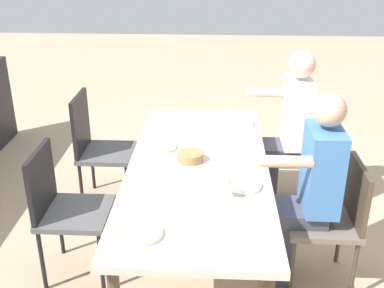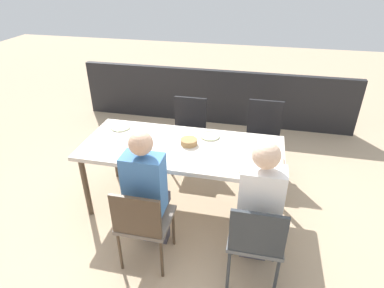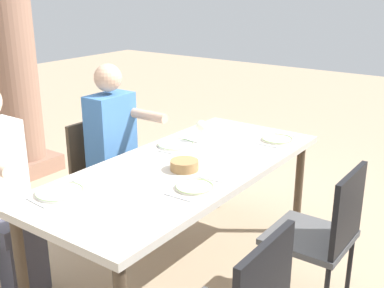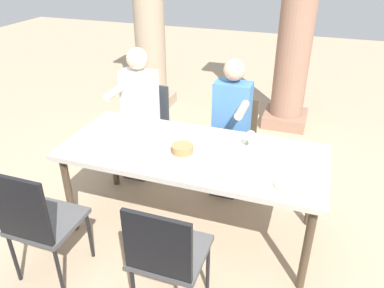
{
  "view_description": "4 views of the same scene",
  "coord_description": "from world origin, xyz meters",
  "px_view_note": "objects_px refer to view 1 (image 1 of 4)",
  "views": [
    {
      "loc": [
        2.72,
        0.1,
        2.14
      ],
      "look_at": [
        -0.01,
        -0.04,
        0.91
      ],
      "focal_mm": 44.52,
      "sensor_mm": 36.0,
      "label": 1
    },
    {
      "loc": [
        -0.72,
        2.79,
        2.44
      ],
      "look_at": [
        -0.13,
        0.09,
        0.85
      ],
      "focal_mm": 30.38,
      "sensor_mm": 36.0,
      "label": 2
    },
    {
      "loc": [
        -2.2,
        -1.66,
        1.83
      ],
      "look_at": [
        0.05,
        -0.03,
        0.89
      ],
      "focal_mm": 44.92,
      "sensor_mm": 36.0,
      "label": 3
    },
    {
      "loc": [
        0.84,
        -2.42,
        2.22
      ],
      "look_at": [
        -0.03,
        0.08,
        0.77
      ],
      "focal_mm": 35.26,
      "sensor_mm": 36.0,
      "label": 4
    }
  ],
  "objects_px": {
    "chair_west_south": "(96,143)",
    "plate_2": "(241,185)",
    "plate_1": "(162,147)",
    "plate_3": "(141,233)",
    "diner_woman_green": "(309,188)",
    "plate_0": "(238,123)",
    "chair_mid_north": "(334,215)",
    "chair_west_north": "(308,149)",
    "dining_table": "(198,174)",
    "wine_glass_2": "(225,181)",
    "diner_man_white": "(288,127)",
    "chair_mid_south": "(63,204)",
    "bread_basket": "(190,156)"
  },
  "relations": [
    {
      "from": "dining_table",
      "to": "chair_mid_south",
      "type": "xyz_separation_m",
      "value": [
        0.13,
        -0.87,
        -0.17
      ]
    },
    {
      "from": "chair_west_north",
      "to": "plate_2",
      "type": "xyz_separation_m",
      "value": [
        1.08,
        -0.6,
        0.25
      ]
    },
    {
      "from": "chair_west_north",
      "to": "chair_west_south",
      "type": "height_order",
      "value": "chair_west_south"
    },
    {
      "from": "dining_table",
      "to": "plate_1",
      "type": "height_order",
      "value": "plate_1"
    },
    {
      "from": "diner_woman_green",
      "to": "chair_west_north",
      "type": "bearing_deg",
      "value": 169.7
    },
    {
      "from": "chair_mid_north",
      "to": "wine_glass_2",
      "type": "distance_m",
      "value": 0.85
    },
    {
      "from": "chair_west_south",
      "to": "bread_basket",
      "type": "relative_size",
      "value": 5.57
    },
    {
      "from": "wine_glass_2",
      "to": "plate_3",
      "type": "height_order",
      "value": "wine_glass_2"
    },
    {
      "from": "chair_west_south",
      "to": "plate_2",
      "type": "distance_m",
      "value": 1.58
    },
    {
      "from": "diner_man_white",
      "to": "diner_woman_green",
      "type": "bearing_deg",
      "value": 0.22
    },
    {
      "from": "plate_2",
      "to": "diner_woman_green",
      "type": "bearing_deg",
      "value": 106.28
    },
    {
      "from": "chair_west_north",
      "to": "chair_mid_south",
      "type": "distance_m",
      "value": 1.97
    },
    {
      "from": "diner_woman_green",
      "to": "bread_basket",
      "type": "bearing_deg",
      "value": -104.92
    },
    {
      "from": "dining_table",
      "to": "chair_west_north",
      "type": "relative_size",
      "value": 2.35
    },
    {
      "from": "chair_mid_south",
      "to": "bread_basket",
      "type": "height_order",
      "value": "chair_mid_south"
    },
    {
      "from": "chair_mid_south",
      "to": "wine_glass_2",
      "type": "height_order",
      "value": "wine_glass_2"
    },
    {
      "from": "plate_0",
      "to": "plate_2",
      "type": "bearing_deg",
      "value": -1.16
    },
    {
      "from": "diner_man_white",
      "to": "wine_glass_2",
      "type": "distance_m",
      "value": 1.36
    },
    {
      "from": "plate_0",
      "to": "plate_2",
      "type": "relative_size",
      "value": 1.03
    },
    {
      "from": "chair_mid_north",
      "to": "bread_basket",
      "type": "height_order",
      "value": "chair_mid_north"
    },
    {
      "from": "diner_woman_green",
      "to": "diner_man_white",
      "type": "bearing_deg",
      "value": -179.78
    },
    {
      "from": "plate_2",
      "to": "bread_basket",
      "type": "bearing_deg",
      "value": -135.69
    },
    {
      "from": "chair_west_south",
      "to": "plate_0",
      "type": "distance_m",
      "value": 1.18
    },
    {
      "from": "diner_woman_green",
      "to": "plate_2",
      "type": "bearing_deg",
      "value": -73.72
    },
    {
      "from": "plate_0",
      "to": "wine_glass_2",
      "type": "distance_m",
      "value": 1.16
    },
    {
      "from": "chair_mid_north",
      "to": "plate_1",
      "type": "relative_size",
      "value": 4.07
    },
    {
      "from": "plate_0",
      "to": "plate_1",
      "type": "bearing_deg",
      "value": -48.8
    },
    {
      "from": "diner_woman_green",
      "to": "diner_man_white",
      "type": "xyz_separation_m",
      "value": [
        -0.96,
        -0.0,
        0.02
      ]
    },
    {
      "from": "chair_mid_north",
      "to": "wine_glass_2",
      "type": "relative_size",
      "value": 5.29
    },
    {
      "from": "diner_man_white",
      "to": "wine_glass_2",
      "type": "relative_size",
      "value": 8.19
    },
    {
      "from": "wine_glass_2",
      "to": "chair_mid_north",
      "type": "bearing_deg",
      "value": 112.52
    },
    {
      "from": "chair_mid_south",
      "to": "diner_man_white",
      "type": "bearing_deg",
      "value": 121.57
    },
    {
      "from": "chair_mid_south",
      "to": "bread_basket",
      "type": "bearing_deg",
      "value": 103.47
    },
    {
      "from": "chair_mid_north",
      "to": "plate_3",
      "type": "height_order",
      "value": "chair_mid_north"
    },
    {
      "from": "diner_woman_green",
      "to": "bread_basket",
      "type": "relative_size",
      "value": 7.65
    },
    {
      "from": "diner_woman_green",
      "to": "plate_3",
      "type": "distance_m",
      "value": 1.14
    },
    {
      "from": "chair_west_south",
      "to": "plate_1",
      "type": "xyz_separation_m",
      "value": [
        0.57,
        0.61,
        0.24
      ]
    },
    {
      "from": "diner_woman_green",
      "to": "plate_0",
      "type": "xyz_separation_m",
      "value": [
        -0.86,
        -0.41,
        0.08
      ]
    },
    {
      "from": "chair_west_south",
      "to": "plate_2",
      "type": "relative_size",
      "value": 3.83
    },
    {
      "from": "chair_west_north",
      "to": "plate_1",
      "type": "bearing_deg",
      "value": -63.13
    },
    {
      "from": "chair_mid_north",
      "to": "diner_woman_green",
      "type": "relative_size",
      "value": 0.66
    },
    {
      "from": "chair_west_north",
      "to": "chair_mid_south",
      "type": "height_order",
      "value": "chair_mid_south"
    },
    {
      "from": "diner_woman_green",
      "to": "plate_1",
      "type": "height_order",
      "value": "diner_woman_green"
    },
    {
      "from": "chair_west_south",
      "to": "wine_glass_2",
      "type": "xyz_separation_m",
      "value": [
        1.24,
        1.03,
        0.35
      ]
    },
    {
      "from": "chair_mid_north",
      "to": "plate_1",
      "type": "distance_m",
      "value": 1.22
    },
    {
      "from": "chair_west_north",
      "to": "chair_mid_north",
      "type": "height_order",
      "value": "chair_west_north"
    },
    {
      "from": "plate_1",
      "to": "plate_3",
      "type": "xyz_separation_m",
      "value": [
        1.03,
        0.01,
        -0.0
      ]
    },
    {
      "from": "wine_glass_2",
      "to": "bread_basket",
      "type": "xyz_separation_m",
      "value": [
        -0.48,
        -0.21,
        -0.09
      ]
    },
    {
      "from": "plate_1",
      "to": "plate_2",
      "type": "xyz_separation_m",
      "value": [
        0.51,
        0.52,
        -0.0
      ]
    },
    {
      "from": "chair_west_north",
      "to": "diner_woman_green",
      "type": "xyz_separation_m",
      "value": [
        0.95,
        -0.17,
        0.17
      ]
    }
  ]
}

